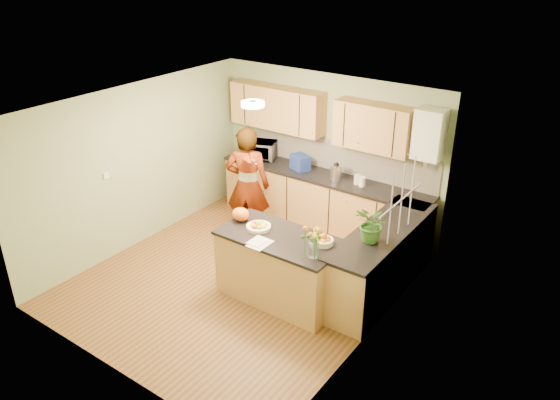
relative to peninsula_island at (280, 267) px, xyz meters
The scene contains 28 objects.
floor 0.83m from the peninsula_island, behind, with size 4.50×4.50×0.00m, color brown.
ceiling 2.15m from the peninsula_island, behind, with size 4.00×4.50×0.02m, color white.
wall_back 2.54m from the peninsula_island, 106.55° to the left, with size 4.00×0.02×2.50m, color #93AC7B.
wall_front 2.42m from the peninsula_island, 107.42° to the right, with size 4.00×0.02×2.50m, color #93AC7B.
wall_left 2.80m from the peninsula_island, behind, with size 0.02×4.50×2.50m, color #93AC7B.
wall_right 1.53m from the peninsula_island, ahead, with size 0.02×4.50×2.50m, color #93AC7B.
back_counter 2.09m from the peninsula_island, 106.27° to the left, with size 3.64×0.62×0.94m.
right_counter 1.36m from the peninsula_island, 41.96° to the left, with size 0.62×2.24×0.94m.
splashback 2.48m from the peninsula_island, 104.34° to the left, with size 3.60×0.02×0.52m, color white.
upper_cabinets 2.69m from the peninsula_island, 111.95° to the left, with size 3.20×0.34×0.70m.
boiler 2.77m from the peninsula_island, 64.78° to the left, with size 0.40×0.30×0.86m.
window_right 1.82m from the peninsula_island, 26.84° to the left, with size 0.01×1.30×1.05m.
light_switch 2.85m from the peninsula_island, 168.59° to the right, with size 0.02×0.09×0.09m, color white.
ceiling_lamp 2.14m from the peninsula_island, 152.29° to the left, with size 0.30×0.30×0.07m.
peninsula_island is the anchor object (origin of this frame).
fruit_dish 0.62m from the peninsula_island, behind, with size 0.32×0.32×0.11m.
orange_bowl 0.77m from the peninsula_island, 15.26° to the left, with size 0.24×0.24×0.14m.
flower_vase 1.00m from the peninsula_island, 16.70° to the right, with size 0.26×0.26×0.47m.
orange_bag 0.89m from the peninsula_island, behind, with size 0.24×0.21×0.18m, color orange.
papers 0.57m from the peninsula_island, 108.43° to the right, with size 0.23×0.31×0.01m, color silver.
violinist 1.71m from the peninsula_island, 143.12° to the left, with size 0.69×0.45×1.88m, color #EBAA8F.
violin 1.71m from the peninsula_island, 145.49° to the left, with size 0.53×0.21×0.11m, color #511605, non-canonical shape.
microwave 2.83m from the peninsula_island, 132.91° to the left, with size 0.55×0.37×0.30m, color white.
blue_box 2.33m from the peninsula_island, 117.16° to the left, with size 0.31×0.22×0.24m, color navy.
kettle 2.09m from the peninsula_island, 99.72° to the left, with size 0.18×0.18×0.33m.
jar_cream 2.09m from the peninsula_island, 89.50° to the left, with size 0.10×0.10×0.15m, color beige.
jar_white 2.06m from the peninsula_island, 86.51° to the left, with size 0.10×0.10×0.15m, color white.
potted_plant 1.35m from the peninsula_island, 27.93° to the left, with size 0.43×0.38×0.48m, color #366A23.
Camera 1 is at (4.20, -5.00, 4.34)m, focal length 35.00 mm.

